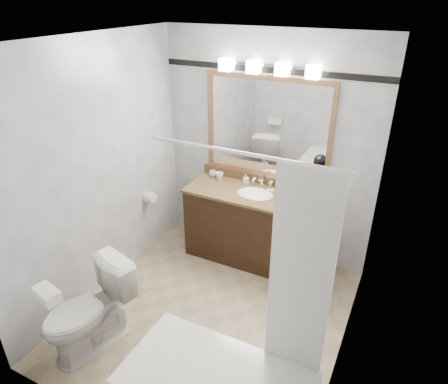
{
  "coord_description": "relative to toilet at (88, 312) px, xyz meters",
  "views": [
    {
      "loc": [
        1.41,
        -2.55,
        2.81
      ],
      "look_at": [
        -0.04,
        0.35,
        1.16
      ],
      "focal_mm": 32.0,
      "sensor_mm": 36.0,
      "label": 1
    }
  ],
  "objects": [
    {
      "name": "cup_left",
      "position": [
        0.13,
        2.01,
        0.49
      ],
      "size": [
        0.1,
        0.1,
        0.07
      ],
      "primitive_type": "imported",
      "rotation": [
        0.0,
        0.0,
        0.23
      ],
      "color": "white",
      "rests_on": "vanity"
    },
    {
      "name": "toilet",
      "position": [
        0.0,
        0.0,
        0.0
      ],
      "size": [
        0.63,
        0.86,
        0.79
      ],
      "primitive_type": "imported",
      "rotation": [
        0.0,
        0.0,
        -0.28
      ],
      "color": "white",
      "rests_on": "ground"
    },
    {
      "name": "soap_bottle_b",
      "position": [
        0.97,
        1.96,
        0.49
      ],
      "size": [
        0.07,
        0.07,
        0.08
      ],
      "primitive_type": "imported",
      "rotation": [
        0.0,
        0.0,
        0.12
      ],
      "color": "white",
      "rests_on": "vanity"
    },
    {
      "name": "cup_right",
      "position": [
        0.24,
        1.97,
        0.5
      ],
      "size": [
        0.12,
        0.12,
        0.08
      ],
      "primitive_type": "imported",
      "rotation": [
        0.0,
        0.0,
        0.37
      ],
      "color": "white",
      "rests_on": "vanity"
    },
    {
      "name": "accent_stripe",
      "position": [
        0.75,
        2.09,
        1.71
      ],
      "size": [
        2.4,
        0.01,
        0.06
      ],
      "primitive_type": "cube",
      "color": "black",
      "rests_on": "room"
    },
    {
      "name": "vanity_light_bar",
      "position": [
        0.75,
        2.03,
        1.74
      ],
      "size": [
        1.02,
        0.14,
        0.12
      ],
      "color": "silver",
      "rests_on": "room"
    },
    {
      "name": "soap_bottle_a",
      "position": [
        0.56,
        2.0,
        0.51
      ],
      "size": [
        0.07,
        0.07,
        0.11
      ],
      "primitive_type": "imported",
      "rotation": [
        0.0,
        0.0,
        -0.36
      ],
      "color": "white",
      "rests_on": "vanity"
    },
    {
      "name": "coffee_maker",
      "position": [
        1.29,
        1.8,
        0.64
      ],
      "size": [
        0.18,
        0.23,
        0.36
      ],
      "rotation": [
        0.0,
        0.0,
        0.09
      ],
      "color": "black",
      "rests_on": "vanity"
    },
    {
      "name": "tissue_box",
      "position": [
        0.0,
        -0.32,
        0.44
      ],
      "size": [
        0.24,
        0.16,
        0.09
      ],
      "primitive_type": "cube",
      "rotation": [
        0.0,
        0.0,
        -0.21
      ],
      "color": "white",
      "rests_on": "toilet"
    },
    {
      "name": "room",
      "position": [
        0.75,
        0.8,
        0.86
      ],
      "size": [
        2.42,
        2.62,
        2.52
      ],
      "color": "tan",
      "rests_on": "ground"
    },
    {
      "name": "mirror",
      "position": [
        0.75,
        2.08,
        1.11
      ],
      "size": [
        1.4,
        0.04,
        1.1
      ],
      "color": "#9A6B45",
      "rests_on": "room"
    },
    {
      "name": "tp_roll",
      "position": [
        -0.39,
        1.47,
        0.31
      ],
      "size": [
        0.11,
        0.12,
        0.12
      ],
      "primitive_type": "cylinder",
      "rotation": [
        0.0,
        1.57,
        0.0
      ],
      "color": "white",
      "rests_on": "room"
    },
    {
      "name": "soap_bar",
      "position": [
        0.88,
        1.94,
        0.47
      ],
      "size": [
        0.08,
        0.06,
        0.02
      ],
      "primitive_type": "cube",
      "rotation": [
        0.0,
        0.0,
        0.3
      ],
      "color": "beige",
      "rests_on": "vanity"
    },
    {
      "name": "vanity",
      "position": [
        0.75,
        1.82,
        0.05
      ],
      "size": [
        1.53,
        0.58,
        0.97
      ],
      "color": "black",
      "rests_on": "ground"
    }
  ]
}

